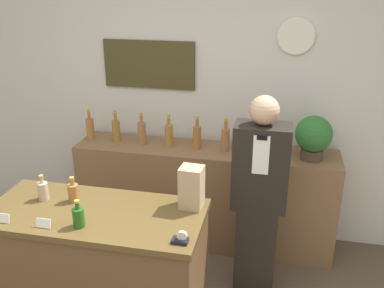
{
  "coord_description": "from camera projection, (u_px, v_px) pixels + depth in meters",
  "views": [
    {
      "loc": [
        0.72,
        -1.67,
        2.35
      ],
      "look_at": [
        0.12,
        1.1,
        1.22
      ],
      "focal_mm": 40.0,
      "sensor_mm": 36.0,
      "label": 1
    }
  ],
  "objects": [
    {
      "name": "counter_bottle_2",
      "position": [
        73.0,
        192.0,
        2.76
      ],
      "size": [
        0.07,
        0.07,
        0.17
      ],
      "color": "#9E6A32",
      "rests_on": "display_counter"
    },
    {
      "name": "shelf_bottle_1",
      "position": [
        116.0,
        130.0,
        3.86
      ],
      "size": [
        0.07,
        0.07,
        0.29
      ],
      "color": "olive",
      "rests_on": "back_shelf"
    },
    {
      "name": "shelf_bottle_3",
      "position": [
        169.0,
        135.0,
        3.74
      ],
      "size": [
        0.07,
        0.07,
        0.29
      ],
      "color": "#A47035",
      "rests_on": "back_shelf"
    },
    {
      "name": "display_counter",
      "position": [
        100.0,
        275.0,
        2.84
      ],
      "size": [
        1.37,
        0.62,
        0.97
      ],
      "color": "brown",
      "rests_on": "ground_plane"
    },
    {
      "name": "price_card_right",
      "position": [
        43.0,
        223.0,
        2.48
      ],
      "size": [
        0.09,
        0.02,
        0.06
      ],
      "color": "white",
      "rests_on": "display_counter"
    },
    {
      "name": "shelf_bottle_0",
      "position": [
        90.0,
        128.0,
        3.9
      ],
      "size": [
        0.07,
        0.07,
        0.29
      ],
      "color": "#A36A38",
      "rests_on": "back_shelf"
    },
    {
      "name": "shelf_bottle_2",
      "position": [
        142.0,
        132.0,
        3.79
      ],
      "size": [
        0.07,
        0.07,
        0.29
      ],
      "color": "#A2653F",
      "rests_on": "back_shelf"
    },
    {
      "name": "shelf_bottle_6",
      "position": [
        255.0,
        140.0,
        3.61
      ],
      "size": [
        0.07,
        0.07,
        0.29
      ],
      "color": "#9E6A37",
      "rests_on": "back_shelf"
    },
    {
      "name": "counter_bottle_1",
      "position": [
        43.0,
        190.0,
        2.78
      ],
      "size": [
        0.07,
        0.07,
        0.17
      ],
      "color": "tan",
      "rests_on": "display_counter"
    },
    {
      "name": "paper_bag",
      "position": [
        192.0,
        187.0,
        2.67
      ],
      "size": [
        0.15,
        0.14,
        0.27
      ],
      "color": "tan",
      "rests_on": "display_counter"
    },
    {
      "name": "price_card_left",
      "position": [
        2.0,
        218.0,
        2.54
      ],
      "size": [
        0.09,
        0.02,
        0.06
      ],
      "color": "white",
      "rests_on": "display_counter"
    },
    {
      "name": "counter_bottle_3",
      "position": [
        78.0,
        217.0,
        2.48
      ],
      "size": [
        0.07,
        0.07,
        0.17
      ],
      "color": "#24581B",
      "rests_on": "display_counter"
    },
    {
      "name": "shelf_bottle_4",
      "position": [
        197.0,
        136.0,
        3.7
      ],
      "size": [
        0.07,
        0.07,
        0.29
      ],
      "color": "#A26532",
      "rests_on": "back_shelf"
    },
    {
      "name": "back_wall",
      "position": [
        199.0,
        93.0,
        3.84
      ],
      "size": [
        5.2,
        0.09,
        2.7
      ],
      "color": "silver",
      "rests_on": "ground_plane"
    },
    {
      "name": "shelf_bottle_7",
      "position": [
        285.0,
        143.0,
        3.55
      ],
      "size": [
        0.07,
        0.07,
        0.29
      ],
      "color": "#9A693B",
      "rests_on": "back_shelf"
    },
    {
      "name": "shelf_bottle_5",
      "position": [
        225.0,
        139.0,
        3.65
      ],
      "size": [
        0.07,
        0.07,
        0.29
      ],
      "color": "#A1683F",
      "rests_on": "back_shelf"
    },
    {
      "name": "potted_plant",
      "position": [
        314.0,
        136.0,
        3.45
      ],
      "size": [
        0.3,
        0.3,
        0.37
      ],
      "color": "#4C3D2D",
      "rests_on": "back_shelf"
    },
    {
      "name": "shopkeeper",
      "position": [
        259.0,
        199.0,
        3.17
      ],
      "size": [
        0.4,
        0.25,
        1.58
      ],
      "color": "black",
      "rests_on": "ground_plane"
    },
    {
      "name": "tape_dispenser",
      "position": [
        181.0,
        239.0,
        2.35
      ],
      "size": [
        0.09,
        0.06,
        0.07
      ],
      "color": "black",
      "rests_on": "display_counter"
    },
    {
      "name": "back_shelf",
      "position": [
        204.0,
        196.0,
        3.89
      ],
      "size": [
        2.3,
        0.44,
        0.93
      ],
      "color": "brown",
      "rests_on": "ground_plane"
    }
  ]
}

